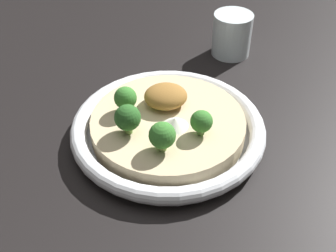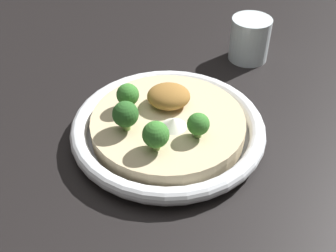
# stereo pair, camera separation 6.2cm
# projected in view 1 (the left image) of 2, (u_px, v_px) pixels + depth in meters

# --- Properties ---
(ground_plane) EXTENTS (6.00, 6.00, 0.00)m
(ground_plane) POSITION_uv_depth(u_px,v_px,m) (168.00, 137.00, 0.63)
(ground_plane) COLOR black
(risotto_bowl) EXTENTS (0.29, 0.29, 0.04)m
(risotto_bowl) POSITION_uv_depth(u_px,v_px,m) (168.00, 128.00, 0.62)
(risotto_bowl) COLOR silver
(risotto_bowl) RESTS_ON ground_plane
(cheese_sprinkle) EXTENTS (0.04, 0.04, 0.01)m
(cheese_sprinkle) POSITION_uv_depth(u_px,v_px,m) (175.00, 122.00, 0.59)
(cheese_sprinkle) COLOR white
(cheese_sprinkle) RESTS_ON risotto_bowl
(crispy_onion_garnish) EXTENTS (0.06, 0.06, 0.03)m
(crispy_onion_garnish) POSITION_uv_depth(u_px,v_px,m) (168.00, 96.00, 0.62)
(crispy_onion_garnish) COLOR olive
(crispy_onion_garnish) RESTS_ON risotto_bowl
(broccoli_back) EXTENTS (0.04, 0.04, 0.04)m
(broccoli_back) POSITION_uv_depth(u_px,v_px,m) (162.00, 136.00, 0.54)
(broccoli_back) COLOR #84A856
(broccoli_back) RESTS_ON risotto_bowl
(broccoli_back_right) EXTENTS (0.04, 0.04, 0.04)m
(broccoli_back_right) POSITION_uv_depth(u_px,v_px,m) (128.00, 118.00, 0.57)
(broccoli_back_right) COLOR #759E4C
(broccoli_back_right) RESTS_ON risotto_bowl
(broccoli_right) EXTENTS (0.03, 0.03, 0.04)m
(broccoli_right) POSITION_uv_depth(u_px,v_px,m) (125.00, 98.00, 0.61)
(broccoli_right) COLOR #668E47
(broccoli_right) RESTS_ON risotto_bowl
(broccoli_back_left) EXTENTS (0.03, 0.03, 0.04)m
(broccoli_back_left) POSITION_uv_depth(u_px,v_px,m) (201.00, 122.00, 0.57)
(broccoli_back_left) COLOR #668E47
(broccoli_back_left) RESTS_ON risotto_bowl
(drinking_glass) EXTENTS (0.07, 0.07, 0.08)m
(drinking_glass) POSITION_uv_depth(u_px,v_px,m) (232.00, 34.00, 0.79)
(drinking_glass) COLOR silver
(drinking_glass) RESTS_ON ground_plane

